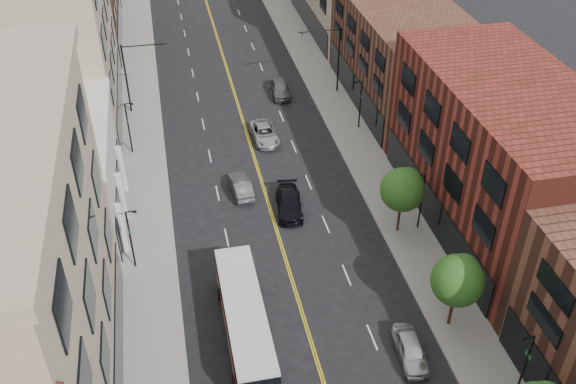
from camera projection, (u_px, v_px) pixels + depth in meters
sidewalk_left at (145, 181)px, 56.11m from camera, size 4.00×110.00×0.15m
sidewalk_right at (364, 156)px, 59.44m from camera, size 4.00×110.00×0.15m
bldg_l_white at (48, 179)px, 49.46m from camera, size 10.00×14.00×8.00m
bldg_l_far_a at (53, 34)px, 59.97m from camera, size 10.00×20.00×18.00m
bldg_r_mid at (502, 156)px, 48.42m from camera, size 10.00×22.00×12.00m
bldg_r_far_a at (403, 56)px, 65.61m from camera, size 10.00×20.00×10.00m
tree_r_2 at (459, 279)px, 40.40m from camera, size 3.40×3.40×5.59m
tree_r_3 at (403, 188)px, 48.31m from camera, size 3.40×3.40×5.59m
lamp_l_2 at (131, 236)px, 45.54m from camera, size 0.81×0.55×5.05m
lamp_l_3 at (129, 125)px, 58.20m from camera, size 0.81×0.55×5.05m
lamp_r_1 at (525, 362)px, 36.54m from camera, size 0.81×0.55×5.05m
lamp_r_2 at (421, 198)px, 49.19m from camera, size 0.81×0.55×5.05m
lamp_r_3 at (360, 102)px, 61.85m from camera, size 0.81×0.55×5.05m
signal_mast_left at (133, 70)px, 63.65m from camera, size 4.49×0.18×7.20m
signal_mast_right at (332, 53)px, 67.07m from camera, size 4.49×0.18×7.20m
city_bus at (245, 319)px, 40.89m from camera, size 2.75×11.36×2.92m
car_parked_far at (411, 350)px, 40.15m from camera, size 1.94×4.23×1.41m
car_lane_behind at (241, 186)px, 54.45m from camera, size 1.82×4.36×1.40m
car_lane_a at (289, 203)px, 52.41m from camera, size 2.63×5.18×1.44m
car_lane_b at (264, 133)px, 61.48m from camera, size 2.56×5.10×1.39m
car_lane_c at (280, 88)px, 68.92m from camera, size 2.07×4.76×1.60m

